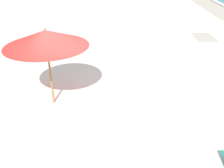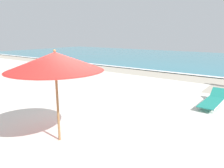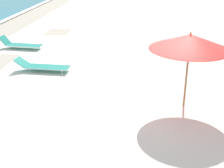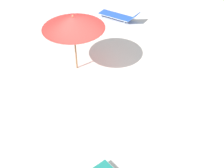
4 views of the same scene
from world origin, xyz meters
name	(u,v)px [view 1 (image 1 of 4)]	position (x,y,z in m)	size (l,w,h in m)	color
ground_plane	(86,104)	(0.00, 0.01, -0.08)	(60.00, 60.00, 0.16)	silver
beach_umbrella	(46,38)	(0.07, -0.98, 2.06)	(2.38, 2.38, 2.36)	olive
sun_lounger_beside_umbrella	(33,50)	(-4.05, -2.87, 0.21)	(1.21, 2.24, 0.57)	blue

